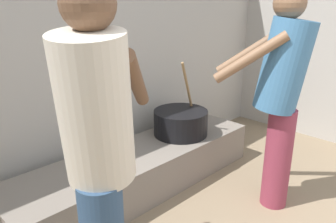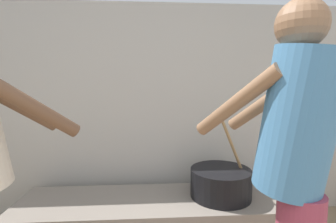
% 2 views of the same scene
% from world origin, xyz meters
% --- Properties ---
extents(block_enclosure_rear, '(5.71, 0.20, 2.02)m').
position_xyz_m(block_enclosure_rear, '(0.00, 2.63, 1.01)').
color(block_enclosure_rear, '#ADA8A0').
rests_on(block_enclosure_rear, ground_plane).
extents(hearth_ledge, '(2.26, 0.60, 0.35)m').
position_xyz_m(hearth_ledge, '(0.49, 2.11, 0.17)').
color(hearth_ledge, slate).
rests_on(hearth_ledge, ground_plane).
extents(cooking_pot_main, '(0.50, 0.50, 0.68)m').
position_xyz_m(cooking_pot_main, '(1.00, 2.11, 0.46)').
color(cooking_pot_main, black).
rests_on(cooking_pot_main, hearth_ledge).
extents(cook_in_cream_shirt, '(0.71, 0.69, 1.62)m').
position_xyz_m(cook_in_cream_shirt, '(-0.40, 1.30, 0.93)').
color(cook_in_cream_shirt, navy).
rests_on(cook_in_cream_shirt, ground_plane).
extents(cook_in_blue_shirt, '(0.63, 0.74, 1.62)m').
position_xyz_m(cook_in_blue_shirt, '(1.07, 1.22, 0.93)').
color(cook_in_blue_shirt, '#8C3347').
rests_on(cook_in_blue_shirt, ground_plane).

